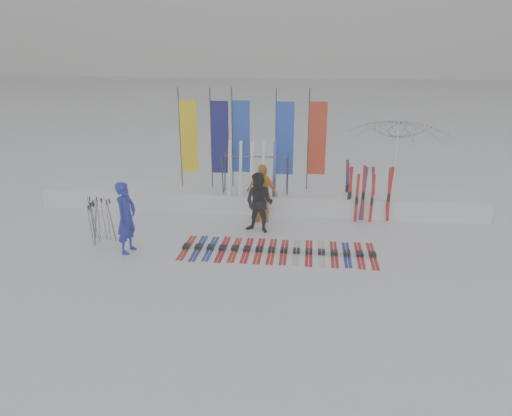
# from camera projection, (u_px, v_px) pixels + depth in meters

# --- Properties ---
(ground) EXTENTS (120.00, 120.00, 0.00)m
(ground) POSITION_uv_depth(u_px,v_px,m) (240.00, 268.00, 11.98)
(ground) COLOR white
(ground) RESTS_ON ground
(snow_bank) EXTENTS (14.00, 1.60, 0.60)m
(snow_bank) POSITION_uv_depth(u_px,v_px,m) (260.00, 199.00, 16.21)
(snow_bank) COLOR white
(snow_bank) RESTS_ON ground
(person_blue) EXTENTS (0.57, 0.75, 1.87)m
(person_blue) POSITION_uv_depth(u_px,v_px,m) (126.00, 218.00, 12.63)
(person_blue) COLOR #1B23A0
(person_blue) RESTS_ON ground
(person_black) EXTENTS (0.99, 0.87, 1.72)m
(person_black) POSITION_uv_depth(u_px,v_px,m) (259.00, 203.00, 13.98)
(person_black) COLOR black
(person_black) RESTS_ON ground
(person_yellow) EXTENTS (1.12, 0.83, 1.77)m
(person_yellow) POSITION_uv_depth(u_px,v_px,m) (262.00, 193.00, 14.79)
(person_yellow) COLOR orange
(person_yellow) RESTS_ON ground
(tent_canopy) EXTENTS (4.20, 4.24, 2.94)m
(tent_canopy) POSITION_uv_depth(u_px,v_px,m) (395.00, 163.00, 15.87)
(tent_canopy) COLOR white
(tent_canopy) RESTS_ON ground
(ski_row) EXTENTS (4.99, 1.70, 0.07)m
(ski_row) POSITION_uv_depth(u_px,v_px,m) (278.00, 251.00, 12.90)
(ski_row) COLOR #AE1A0D
(ski_row) RESTS_ON ground
(pole_cluster) EXTENTS (0.73, 0.63, 1.25)m
(pole_cluster) POSITION_uv_depth(u_px,v_px,m) (99.00, 221.00, 13.35)
(pole_cluster) COLOR #595B60
(pole_cluster) RESTS_ON ground
(feather_flags) EXTENTS (4.67, 0.22, 3.20)m
(feather_flags) POSITION_uv_depth(u_px,v_px,m) (249.00, 138.00, 15.80)
(feather_flags) COLOR #383A3F
(feather_flags) RESTS_ON ground
(ski_rack) EXTENTS (2.04, 0.80, 1.23)m
(ski_rack) POSITION_uv_depth(u_px,v_px,m) (255.00, 169.00, 15.49)
(ski_rack) COLOR #383A3F
(ski_rack) RESTS_ON ground
(upright_skis) EXTENTS (1.27, 1.08, 1.69)m
(upright_skis) POSITION_uv_depth(u_px,v_px,m) (364.00, 192.00, 15.14)
(upright_skis) COLOR navy
(upright_skis) RESTS_ON ground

